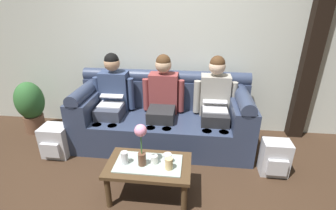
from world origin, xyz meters
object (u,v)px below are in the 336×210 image
Objects in this scene: backpack_right at (275,158)px; potted_plant at (31,105)px; cup_far_center at (125,158)px; couch at (163,117)px; coffee_table at (149,168)px; cup_far_left at (169,164)px; cup_near_left at (168,158)px; person_right at (215,100)px; person_middle at (163,98)px; flower_vase at (141,140)px; cup_near_right at (154,159)px; backpack_left at (56,141)px; person_left at (113,96)px.

potted_plant reaches higher than backpack_right.
couch is at bearing 78.12° from cup_far_center.
coffee_table is 0.25m from cup_far_left.
person_right is at bearing 63.76° from cup_near_left.
person_middle reaches higher than coffee_table.
potted_plant is (-1.97, 0.06, 0.06)m from couch.
cup_near_right is at bearing 17.72° from flower_vase.
couch is 5.54× the size of backpack_right.
couch is 1.48m from backpack_right.
flower_vase reaches higher than backpack_left.
person_right is at bearing -0.32° from couch.
person_right is 3.00× the size of backpack_left.
cup_near_right is at bearing -159.13° from backpack_right.
coffee_table is 8.53× the size of cup_near_left.
backpack_left is (-1.37, 0.56, -0.24)m from cup_near_right.
person_left is 1.44m from cup_far_left.
cup_near_left is at bearing -79.72° from person_middle.
person_left is 14.04× the size of cup_near_right.
flower_vase is (-0.06, -1.08, 0.31)m from couch.
cup_far_center reaches higher than cup_far_left.
potted_plant reaches higher than cup_near_left.
person_right is at bearing 66.74° from cup_far_left.
backpack_left is at bearing -39.72° from potted_plant.
person_middle is 1.99m from potted_plant.
couch reaches higher than cup_far_center.
potted_plant is at bearing 178.53° from person_right.
person_middle is (0.00, -0.00, 0.29)m from couch.
couch is at bearing 90.00° from person_middle.
backpack_right reaches higher than coffee_table.
coffee_table is at bearing -175.75° from cup_near_right.
person_right reaches higher than cup_far_left.
flower_vase is 3.77× the size of cup_far_left.
backpack_left is (-1.52, 0.63, -0.26)m from cup_far_left.
cup_near_left is (0.18, -1.02, -0.21)m from person_middle.
coffee_table is 1.90× the size of flower_vase.
person_left reaches higher than backpack_right.
person_middle is 2.93× the size of backpack_right.
cup_far_left is at bearing -75.40° from cup_near_left.
cup_far_left is (0.26, -0.03, -0.22)m from flower_vase.
couch reaches higher than cup_near_right.
cup_far_center is 2.09m from potted_plant.
person_middle is 1.10m from coffee_table.
person_left is 0.69m from person_middle.
person_middle is 0.69m from person_right.
cup_near_left is 0.24× the size of backpack_left.
potted_plant is (-2.18, 1.18, -0.03)m from cup_far_left.
couch is at bearing 100.25° from cup_near_left.
coffee_table is at bearing -90.00° from person_middle.
coffee_table is at bearing -90.00° from couch.
person_middle is at bearing 87.08° from flower_vase.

